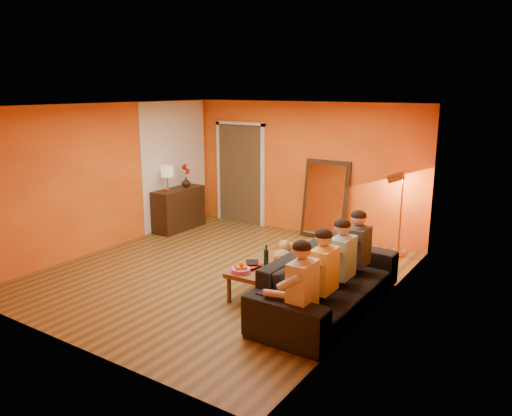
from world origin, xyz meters
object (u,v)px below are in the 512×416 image
Objects in this scene: vase at (186,182)px; table_lamp at (167,178)px; floor_lamp at (401,216)px; person_far_right at (358,253)px; person_mid_left at (324,278)px; person_mid_right at (342,265)px; sofa at (329,281)px; coffee_table at (265,278)px; wine_bottle at (266,256)px; laptop at (288,259)px; tumbler at (277,260)px; person_far_left at (302,293)px; dog at (282,261)px; sideboard at (179,209)px; mirror_frame at (325,200)px.

table_lamp is at bearing -90.00° from vase.
floor_lamp is 1.18× the size of person_far_right.
person_mid_right is at bearing 90.00° from person_mid_left.
sofa is 1.01m from coffee_table.
table_lamp is at bearing 155.81° from person_mid_left.
coffee_table is (3.24, -1.51, -0.90)m from table_lamp.
wine_bottle is (0.05, -0.05, 0.37)m from coffee_table.
table_lamp is at bearing 168.83° from person_far_right.
floor_lamp is (1.10, 2.61, 0.51)m from coffee_table.
person_mid_left reaches higher than laptop.
sofa is at bearing -25.67° from laptop.
tumbler is (-0.98, -2.49, -0.25)m from floor_lamp.
person_mid_left is 1.25m from laptop.
person_mid_left is at bearing 90.00° from person_far_left.
sofa is at bearing -6.30° from dog.
vase reaches higher than sofa.
table_lamp reaches higher than wine_bottle.
sideboard is 5.99× the size of vase.
person_mid_left is 1.10m from person_far_right.
person_far_right reaches higher than sideboard.
vase reaches higher than coffee_table.
person_mid_right is at bearing -100.53° from floor_lamp.
person_mid_right reaches higher than tumbler.
floor_lamp is at bearing 82.37° from dog.
person_far_right is (0.00, 0.55, 0.00)m from person_mid_right.
person_mid_right is at bearing 90.00° from person_far_left.
floor_lamp is 4.24× the size of laptop.
person_far_right is at bearing 90.00° from person_far_left.
laptop is at bearing -76.01° from mirror_frame.
sofa reaches higher than coffee_table.
person_far_right is (4.37, -0.86, -0.49)m from table_lamp.
wine_bottle is 1.57× the size of vase.
mirror_frame is at bearing 125.17° from person_far_right.
wine_bottle is at bearing -80.29° from mirror_frame.
person_mid_left is at bearing -64.70° from mirror_frame.
person_mid_left reaches higher than coffee_table.
person_far_left is 1.51m from tumbler.
dog is 0.52× the size of person_mid_left.
mirror_frame is 7.71× the size of vase.
sideboard is 0.97× the size of coffee_table.
dog is 2.06× the size of wine_bottle.
mirror_frame is at bearing 21.16° from sideboard.
floor_lamp is 1.18× the size of person_far_left.
coffee_table is at bearing -119.71° from laptop.
table_lamp is at bearing 154.61° from wine_bottle.
dog is at bearing 108.32° from tumbler.
mirror_frame reaches higher than sideboard.
sideboard is 0.74m from table_lamp.
person_far_left is (4.37, -2.51, -0.49)m from table_lamp.
coffee_table is 1.00× the size of person_mid_left.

